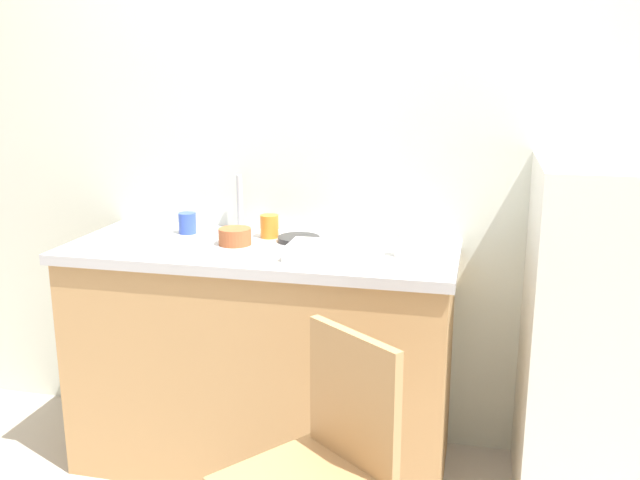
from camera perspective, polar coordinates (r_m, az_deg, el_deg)
The scene contains 12 objects.
back_wall at distance 2.96m, azimuth 0.05°, elevation 7.02°, with size 4.80×0.10×2.50m, color silver.
cabinet_base at distance 2.89m, azimuth -4.67°, elevation -9.84°, with size 1.49×0.60×0.89m, color tan.
countertop at distance 2.73m, azimuth -4.86°, elevation -0.88°, with size 1.53×0.64×0.04m, color #B7B7BC.
faucet at distance 2.99m, azimuth -6.61°, elevation 3.09°, with size 0.02×0.02×0.24m, color #B7B7BC.
refrigerator at distance 2.72m, azimuth 22.71°, elevation -7.83°, with size 0.59×0.61×1.30m, color silver.
chair at distance 2.06m, azimuth -0.04°, elevation -18.59°, with size 0.56×0.56×0.89m.
dish_tray at distance 2.54m, azimuth 0.48°, elevation -0.93°, with size 0.28×0.20×0.05m, color white.
terracotta_bowl at distance 2.75m, azimuth -7.01°, elevation 0.29°, with size 0.13×0.13×0.07m, color #B25B33.
hotplate at distance 2.79m, azimuth -1.75°, elevation 0.09°, with size 0.17×0.17×0.02m, color #2D2D2D.
cup_white at distance 2.57m, azimuth 6.81°, elevation -0.34°, with size 0.06×0.06×0.09m, color white.
cup_orange at distance 2.85m, azimuth -4.18°, elevation 1.14°, with size 0.08×0.08×0.09m, color orange.
cup_blue at distance 2.97m, azimuth -10.85°, elevation 1.37°, with size 0.07×0.07×0.09m, color blue.
Camera 1 is at (0.67, -1.86, 1.61)m, focal length 38.93 mm.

